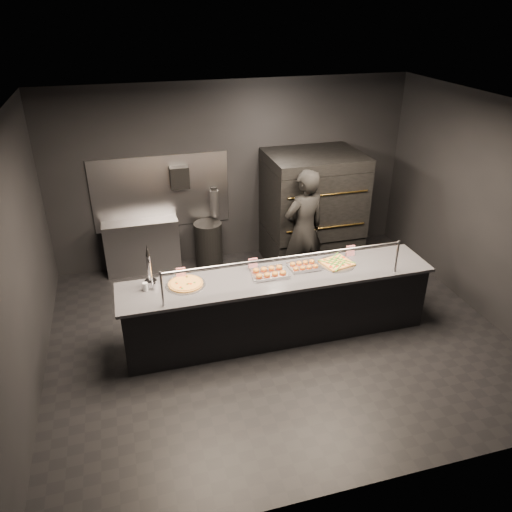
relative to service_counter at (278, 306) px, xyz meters
name	(u,v)px	position (x,y,z in m)	size (l,w,h in m)	color
room	(276,234)	(-0.02, 0.05, 1.03)	(6.04, 6.00, 3.00)	black
service_counter	(278,306)	(0.00, 0.00, 0.00)	(4.10, 0.78, 1.37)	black
pizza_oven	(312,209)	(1.20, 1.90, 0.50)	(1.50, 1.23, 1.91)	black
prep_shelf	(142,246)	(-1.60, 2.32, -0.01)	(1.20, 0.35, 0.90)	#99999E
towel_dispenser	(179,177)	(-0.90, 2.39, 1.09)	(0.30, 0.20, 0.35)	black
fire_extinguisher	(214,203)	(-0.35, 2.40, 0.60)	(0.14, 0.14, 0.51)	#B2B2B7
beer_tap	(150,275)	(-1.60, 0.18, 0.62)	(0.15, 0.21, 0.58)	silver
round_pizza	(186,284)	(-1.18, 0.10, 0.47)	(0.50, 0.50, 0.03)	silver
slider_tray_a	(269,272)	(-0.10, 0.07, 0.48)	(0.50, 0.39, 0.07)	silver
slider_tray_b	(304,266)	(0.40, 0.12, 0.48)	(0.42, 0.32, 0.06)	silver
square_pizza	(337,263)	(0.85, 0.09, 0.47)	(0.48, 0.48, 0.05)	silver
condiment_jar	(148,286)	(-1.64, 0.10, 0.51)	(0.16, 0.06, 0.11)	silver
tent_cards	(264,262)	(-0.11, 0.28, 0.53)	(2.47, 0.04, 0.15)	white
trash_bin	(208,244)	(-0.51, 2.22, -0.08)	(0.47, 0.47, 0.78)	black
worker	(304,230)	(0.78, 1.16, 0.49)	(0.70, 0.46, 1.92)	black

